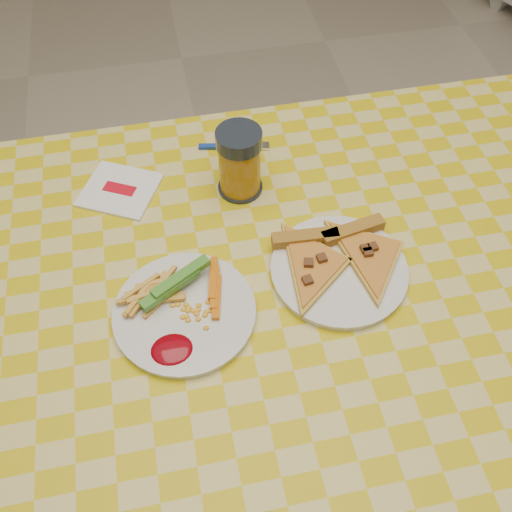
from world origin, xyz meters
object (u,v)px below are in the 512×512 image
(plate_left, at_px, (185,313))
(drink_glass, at_px, (240,162))
(plate_right, at_px, (339,271))
(table, at_px, (271,314))

(plate_left, bearing_deg, drink_glass, 61.70)
(plate_left, xyz_separation_m, plate_right, (0.25, 0.03, 0.00))
(table, bearing_deg, drink_glass, 92.09)
(table, height_order, drink_glass, drink_glass)
(plate_left, bearing_deg, plate_right, 6.55)
(plate_right, bearing_deg, drink_glass, 118.92)
(table, distance_m, plate_right, 0.14)
(plate_left, relative_size, drink_glass, 1.64)
(plate_left, xyz_separation_m, drink_glass, (0.13, 0.24, 0.06))
(drink_glass, bearing_deg, table, -87.91)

